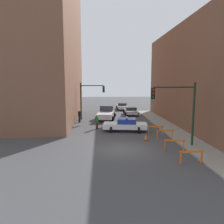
{
  "coord_description": "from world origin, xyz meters",
  "views": [
    {
      "loc": [
        -1.77,
        -16.77,
        5.38
      ],
      "look_at": [
        -0.43,
        6.75,
        2.07
      ],
      "focal_mm": 35.0,
      "sensor_mm": 36.0,
      "label": 1
    }
  ],
  "objects": [
    {
      "name": "ground_plane",
      "position": [
        0.0,
        0.0,
        0.0
      ],
      "size": [
        120.0,
        120.0,
        0.0
      ],
      "primitive_type": "plane",
      "color": "#424244"
    },
    {
      "name": "barrier_back",
      "position": [
        4.33,
        2.89,
        0.62
      ],
      "size": [
        1.6,
        0.18,
        0.9
      ],
      "rotation": [
        0.0,
        0.0,
        -0.01
      ],
      "color": "orange",
      "rests_on": "ground_plane"
    },
    {
      "name": "building_corner_left",
      "position": [
        -12.0,
        14.0,
        10.62
      ],
      "size": [
        14.0,
        20.0,
        21.23
      ],
      "color": "brown",
      "rests_on": "ground_plane"
    },
    {
      "name": "pedestrian_crossing",
      "position": [
        -2.1,
        7.74,
        0.86
      ],
      "size": [
        0.51,
        0.51,
        1.66
      ],
      "rotation": [
        0.0,
        0.0,
        2.39
      ],
      "color": "#382D23",
      "rests_on": "ground_plane"
    },
    {
      "name": "pedestrian_corner",
      "position": [
        -4.46,
        11.89,
        0.86
      ],
      "size": [
        0.51,
        0.51,
        1.66
      ],
      "rotation": [
        0.0,
        0.0,
        2.31
      ],
      "color": "black",
      "rests_on": "ground_plane"
    },
    {
      "name": "barrier_front",
      "position": [
        4.19,
        -3.36,
        0.62
      ],
      "size": [
        1.6,
        0.22,
        0.9
      ],
      "rotation": [
        0.0,
        0.0,
        0.04
      ],
      "color": "orange",
      "rests_on": "ground_plane"
    },
    {
      "name": "parked_car_near",
      "position": [
        3.27,
        17.96,
        0.67
      ],
      "size": [
        2.31,
        4.32,
        1.31
      ],
      "rotation": [
        0.0,
        0.0,
        -0.01
      ],
      "color": "silver",
      "rests_on": "ground_plane"
    },
    {
      "name": "police_car",
      "position": [
        1.01,
        6.4,
        0.72
      ],
      "size": [
        4.89,
        2.73,
        1.52
      ],
      "rotation": [
        0.0,
        0.0,
        1.45
      ],
      "color": "white",
      "rests_on": "ground_plane"
    },
    {
      "name": "barrier_corner",
      "position": [
        3.9,
        4.66,
        0.62
      ],
      "size": [
        1.59,
        0.37,
        0.9
      ],
      "rotation": [
        0.0,
        0.0,
        -0.15
      ],
      "color": "orange",
      "rests_on": "ground_plane"
    },
    {
      "name": "traffic_cone",
      "position": [
        2.45,
        2.53,
        0.32
      ],
      "size": [
        0.36,
        0.36,
        0.66
      ],
      "color": "black",
      "rests_on": "ground_plane"
    },
    {
      "name": "barrier_mid",
      "position": [
        3.99,
        -0.62,
        0.62
      ],
      "size": [
        1.59,
        0.4,
        0.9
      ],
      "rotation": [
        0.0,
        0.0,
        -0.16
      ],
      "color": "orange",
      "rests_on": "ground_plane"
    },
    {
      "name": "white_truck",
      "position": [
        -0.84,
        14.11,
        0.91
      ],
      "size": [
        3.11,
        5.62,
        1.9
      ],
      "rotation": [
        0.0,
        0.0,
        -0.14
      ],
      "color": "silver",
      "rests_on": "ground_plane"
    },
    {
      "name": "sidewalk_right",
      "position": [
        6.2,
        0.0,
        0.06
      ],
      "size": [
        2.4,
        44.0,
        0.12
      ],
      "color": "gray",
      "rests_on": "ground_plane"
    },
    {
      "name": "traffic_light_near",
      "position": [
        4.73,
        0.48,
        3.53
      ],
      "size": [
        3.64,
        0.35,
        5.2
      ],
      "color": "black",
      "rests_on": "sidewalk_right"
    },
    {
      "name": "traffic_light_far",
      "position": [
        -3.3,
        14.04,
        3.4
      ],
      "size": [
        3.44,
        0.35,
        5.2
      ],
      "color": "black",
      "rests_on": "ground_plane"
    },
    {
      "name": "parked_car_mid",
      "position": [
        2.53,
        24.73,
        0.67
      ],
      "size": [
        2.35,
        4.34,
        1.31
      ],
      "rotation": [
        0.0,
        0.0,
        -0.03
      ],
      "color": "silver",
      "rests_on": "ground_plane"
    }
  ]
}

